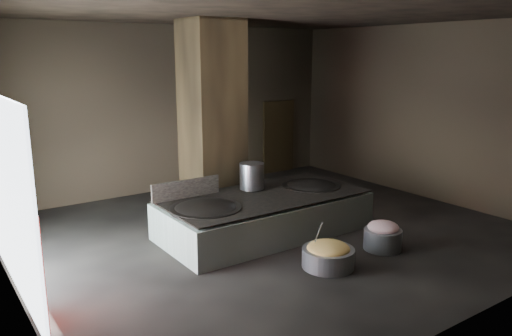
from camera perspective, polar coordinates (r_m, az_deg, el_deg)
floor at (r=10.79m, az=1.71°, el=-7.61°), size 10.00×9.00×0.10m
ceiling at (r=10.14m, az=1.89°, el=17.53°), size 10.00×9.00×0.10m
back_wall at (r=14.10m, az=-9.41°, el=6.70°), size 10.00×0.10×4.50m
front_wall at (r=7.17m, az=24.10°, el=-0.15°), size 10.00×0.10×4.50m
right_wall at (r=13.82m, az=18.92°, el=6.06°), size 0.10×9.00×4.50m
pillar at (r=11.63m, az=-5.03°, el=5.53°), size 1.20×1.20×4.50m
hearth_platform at (r=10.64m, az=0.98°, el=-5.45°), size 4.38×2.11×0.76m
platform_cap at (r=10.51m, az=0.99°, el=-3.21°), size 4.28×2.05×0.03m
wok_left at (r=9.74m, az=-5.78°, el=-4.98°), size 1.38×1.38×0.38m
wok_left_rim at (r=9.72m, az=-5.79°, el=-4.59°), size 1.41×1.41×0.05m
wok_right at (r=11.38m, az=6.36°, el=-2.36°), size 1.28×1.28×0.36m
wok_right_rim at (r=11.36m, az=6.36°, el=-2.02°), size 1.31×1.31×0.05m
stock_pot at (r=10.89m, az=-0.49°, el=-0.91°), size 0.53×0.53×0.57m
splash_guard at (r=10.34m, az=-7.99°, el=-2.36°), size 1.52×0.06×0.38m
cook at (r=12.73m, az=-2.49°, el=-0.46°), size 0.60×0.42×1.58m
veg_basin at (r=9.15m, az=8.24°, el=-10.11°), size 1.15×1.15×0.35m
veg_fill at (r=9.09m, az=8.27°, el=-9.08°), size 0.77×0.77×0.24m
ladle at (r=9.02m, az=6.96°, el=-7.84°), size 0.09×0.37×0.67m
meat_basin at (r=10.14m, az=14.27°, el=-7.89°), size 0.86×0.86×0.40m
meat_fill at (r=10.05m, az=14.35°, el=-6.56°), size 0.61×0.61×0.23m
doorway_near at (r=14.73m, az=-4.87°, el=2.56°), size 1.18×0.08×2.38m
doorway_near_glow at (r=14.55m, az=-4.93°, el=2.23°), size 0.77×0.04×1.83m
doorway_far at (r=16.05m, az=2.57°, el=3.45°), size 1.18×0.08×2.38m
doorway_far_glow at (r=16.07m, az=1.23°, el=3.29°), size 0.75×0.04×1.78m
left_opening at (r=8.64m, az=-26.52°, el=-2.77°), size 0.04×4.20×3.10m
pavilion_sliver at (r=7.66m, az=-23.88°, el=-10.36°), size 0.05×0.90×1.70m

